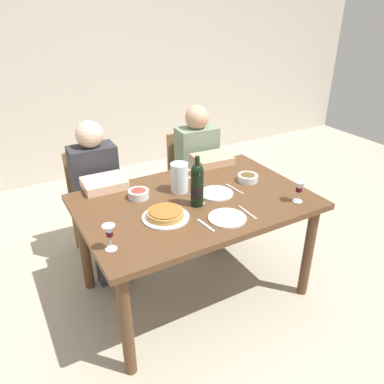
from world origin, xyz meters
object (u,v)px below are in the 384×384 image
object	(u,v)px
olive_bowl	(248,177)
dinner_plate_left_setting	(216,193)
chair_right	(191,174)
wine_glass_right_diner	(109,232)
dinner_plate_right_setting	(227,218)
baked_tart	(166,214)
wine_glass_left_diner	(299,188)
wine_bottle	(197,185)
dining_table	(195,211)
diner_left	(100,196)
chair_left	(94,197)
water_pitcher	(180,179)
salad_bowl	(139,193)
diner_right	(203,172)

from	to	relation	value
olive_bowl	dinner_plate_left_setting	bearing A→B (deg)	-168.75
chair_right	wine_glass_right_diner	bearing A→B (deg)	49.67
dinner_plate_right_setting	dinner_plate_left_setting	bearing A→B (deg)	68.58
baked_tart	wine_glass_left_diner	distance (m)	0.87
olive_bowl	wine_bottle	bearing A→B (deg)	-165.88
dining_table	chair_right	size ratio (longest dim) A/B	1.72
dinner_plate_left_setting	chair_right	size ratio (longest dim) A/B	0.26
wine_bottle	diner_left	size ratio (longest dim) A/B	0.29
baked_tart	chair_left	distance (m)	1.04
wine_glass_left_diner	chair_left	world-z (taller)	wine_glass_left_diner
dinner_plate_left_setting	chair_right	world-z (taller)	chair_right
wine_bottle	water_pitcher	xyz separation A→B (m)	(-0.00, 0.23, -0.05)
salad_bowl	wine_glass_right_diner	distance (m)	0.59
water_pitcher	baked_tart	size ratio (longest dim) A/B	0.71
baked_tart	dinner_plate_left_setting	distance (m)	0.45
diner_right	wine_glass_left_diner	bearing A→B (deg)	101.33
wine_glass_right_diner	chair_left	xyz separation A→B (m)	(0.21, 1.13, -0.37)
wine_glass_left_diner	water_pitcher	bearing A→B (deg)	139.41
salad_bowl	diner_right	bearing A→B (deg)	29.71
salad_bowl	wine_glass_left_diner	distance (m)	1.04
dining_table	baked_tart	distance (m)	0.32
water_pitcher	diner_right	size ratio (longest dim) A/B	0.17
salad_bowl	wine_glass_left_diner	xyz separation A→B (m)	(0.87, -0.56, 0.07)
water_pitcher	olive_bowl	xyz separation A→B (m)	(0.50, -0.10, -0.06)
wine_glass_left_diner	dinner_plate_left_setting	xyz separation A→B (m)	(-0.40, 0.35, -0.09)
water_pitcher	dinner_plate_left_setting	xyz separation A→B (m)	(0.19, -0.16, -0.08)
baked_tart	wine_glass_right_diner	size ratio (longest dim) A/B	1.95
dining_table	diner_left	distance (m)	0.78
baked_tart	wine_bottle	bearing A→B (deg)	10.66
salad_bowl	dinner_plate_left_setting	xyz separation A→B (m)	(0.47, -0.21, -0.03)
wine_glass_left_diner	chair_left	xyz separation A→B (m)	(-1.01, 1.22, -0.36)
chair_left	wine_bottle	bearing A→B (deg)	115.98
wine_bottle	salad_bowl	size ratio (longest dim) A/B	2.43
diner_right	salad_bowl	bearing A→B (deg)	34.04
dining_table	dinner_plate_right_setting	world-z (taller)	dinner_plate_right_setting
olive_bowl	dinner_plate_right_setting	size ratio (longest dim) A/B	0.63
water_pitcher	salad_bowl	xyz separation A→B (m)	(-0.28, 0.05, -0.06)
wine_bottle	water_pitcher	distance (m)	0.23
water_pitcher	chair_right	size ratio (longest dim) A/B	0.23
chair_left	water_pitcher	bearing A→B (deg)	122.16
salad_bowl	wine_glass_right_diner	xyz separation A→B (m)	(-0.35, -0.46, 0.07)
olive_bowl	wine_glass_left_diner	bearing A→B (deg)	-77.06
wine_bottle	dinner_plate_right_setting	world-z (taller)	wine_bottle
wine_bottle	diner_left	bearing A→B (deg)	121.20
dinner_plate_right_setting	chair_left	distance (m)	1.30
wine_glass_right_diner	chair_right	distance (m)	1.63
diner_right	olive_bowl	bearing A→B (deg)	97.06
wine_bottle	salad_bowl	world-z (taller)	wine_bottle
salad_bowl	diner_right	size ratio (longest dim) A/B	0.12
dining_table	wine_glass_right_diner	distance (m)	0.74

